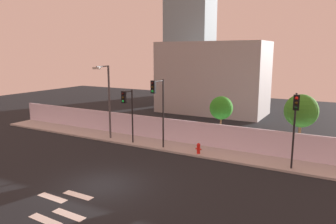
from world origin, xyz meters
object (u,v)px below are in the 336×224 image
(traffic_light_center, at_px, (295,116))
(fire_hydrant, at_px, (198,148))
(traffic_light_right, at_px, (158,99))
(roadside_tree_midleft, at_px, (301,111))
(traffic_light_left, at_px, (128,105))
(street_lamp_curbside, at_px, (107,96))
(roadside_tree_leftmost, at_px, (221,108))

(traffic_light_center, xyz_separation_m, fire_hydrant, (-6.31, 0.35, -3.00))
(traffic_light_right, bearing_deg, roadside_tree_midleft, 24.58)
(traffic_light_left, relative_size, street_lamp_curbside, 0.70)
(street_lamp_curbside, xyz_separation_m, roadside_tree_leftmost, (8.47, 3.58, -0.85))
(street_lamp_curbside, distance_m, roadside_tree_midleft, 14.79)
(traffic_light_left, distance_m, fire_hydrant, 6.36)
(fire_hydrant, xyz_separation_m, roadside_tree_leftmost, (0.29, 3.62, 2.35))
(street_lamp_curbside, relative_size, roadside_tree_midleft, 1.38)
(traffic_light_center, bearing_deg, roadside_tree_midleft, 92.13)
(traffic_light_center, bearing_deg, roadside_tree_leftmost, 146.59)
(traffic_light_right, height_order, roadside_tree_midleft, traffic_light_right)
(roadside_tree_midleft, bearing_deg, street_lamp_curbside, -165.99)
(traffic_light_right, bearing_deg, street_lamp_curbside, 173.34)
(traffic_light_right, distance_m, roadside_tree_midleft, 10.08)
(traffic_light_left, bearing_deg, fire_hydrant, 5.48)
(traffic_light_left, bearing_deg, street_lamp_curbside, 166.34)
(traffic_light_center, height_order, traffic_light_right, traffic_light_right)
(traffic_light_right, height_order, fire_hydrant, traffic_light_right)
(street_lamp_curbside, relative_size, roadside_tree_leftmost, 1.57)
(traffic_light_left, height_order, roadside_tree_midleft, traffic_light_left)
(traffic_light_left, distance_m, street_lamp_curbside, 2.57)
(street_lamp_curbside, xyz_separation_m, roadside_tree_midleft, (14.34, 3.58, -0.56))
(traffic_light_right, bearing_deg, roadside_tree_leftmost, 51.93)
(traffic_light_center, bearing_deg, traffic_light_left, -179.04)
(traffic_light_right, xyz_separation_m, fire_hydrant, (2.98, 0.56, -3.33))
(traffic_light_right, distance_m, fire_hydrant, 4.51)
(traffic_light_center, distance_m, roadside_tree_leftmost, 7.24)
(street_lamp_curbside, distance_m, roadside_tree_leftmost, 9.23)
(traffic_light_right, relative_size, roadside_tree_midleft, 1.18)
(street_lamp_curbside, distance_m, fire_hydrant, 8.78)
(traffic_light_center, distance_m, traffic_light_right, 9.30)
(traffic_light_left, relative_size, roadside_tree_leftmost, 1.10)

